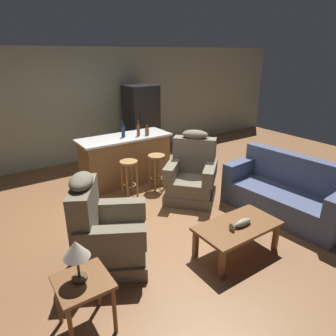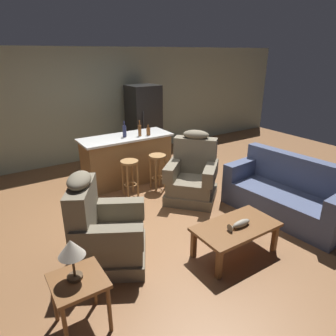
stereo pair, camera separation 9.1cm
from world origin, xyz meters
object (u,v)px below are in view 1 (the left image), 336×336
Objects in this scene: couch at (286,194)px; refrigerator at (141,122)px; table_lamp at (76,251)px; recliner_near_lamp at (105,233)px; bar_stool_left at (129,172)px; bottle_wine_dark at (123,131)px; kitchen_island at (126,159)px; bar_stool_right at (157,166)px; bottle_short_amber at (147,131)px; coffee_table at (237,229)px; bottle_tall_green at (138,130)px; fish_figurine at (241,224)px; recliner_near_island at (192,175)px; end_table at (84,289)px.

refrigerator is (-0.51, 3.81, 0.54)m from couch.
couch is at bearing 4.73° from table_lamp.
recliner_near_lamp is 4.13m from refrigerator.
bottle_wine_dark reaches higher than bar_stool_left.
bottle_wine_dark is at bearing -144.65° from kitchen_island.
bar_stool_right is 0.73m from bottle_short_amber.
coffee_table is 0.61× the size of kitchen_island.
bar_stool_right is at bearing -62.01° from kitchen_island.
recliner_near_lamp is 3.91× the size of bottle_wine_dark.
bar_stool_left is 2.24× the size of bottle_tall_green.
bottle_short_amber is (0.66, 0.46, 0.56)m from bar_stool_left.
fish_figurine is 2.36m from bar_stool_left.
recliner_near_island is at bearing 51.86° from recliner_near_lamp.
bottle_wine_dark is (-0.16, 2.94, 0.60)m from fish_figurine.
recliner_near_island reaches higher than coffee_table.
end_table is at bearing -125.56° from refrigerator.
kitchen_island is (1.92, 2.90, -0.39)m from table_lamp.
table_lamp is 2.85m from bar_stool_left.
bottle_wine_dark is (1.32, 2.11, 0.64)m from recliner_near_lamp.
bottle_wine_dark is (-0.44, 0.15, 0.04)m from bottle_short_amber.
coffee_table is at bearing 0.59° from end_table.
coffee_table is at bearing -87.50° from kitchen_island.
bottle_short_amber is 0.67× the size of bottle_wine_dark.
table_lamp is (-2.04, 0.06, 0.41)m from fish_figurine.
bar_stool_right is (-0.33, 0.66, 0.05)m from recliner_near_island.
couch is at bearing 19.83° from recliner_near_lamp.
bar_stool_left is 0.39× the size of refrigerator.
couch is 6.43× the size of bottle_wine_dark.
recliner_near_lamp and recliner_near_island have the same top height.
recliner_near_island reaches higher than bar_stool_right.
bottle_short_amber is at bearing -22.20° from kitchen_island.
bar_stool_right reaches higher than end_table.
bar_stool_left is at bearing 99.17° from fish_figurine.
fish_figurine is 2.08m from table_lamp.
kitchen_island is (-1.56, 2.61, 0.14)m from couch.
recliner_near_lamp reaches higher than fish_figurine.
coffee_table is 1.62× the size of bar_stool_right.
coffee_table is 1.70m from recliner_near_island.
bar_stool_right is at bearing 45.81° from end_table.
bottle_tall_green is (-0.41, 1.17, 0.64)m from recliner_near_island.
bottle_tall_green is 1.48× the size of bottle_short_amber.
table_lamp is at bearing 178.39° from fish_figurine.
kitchen_island is 5.87× the size of bottle_wine_dark.
bottle_wine_dark is at bearing 161.83° from bottle_short_amber.
couch reaches higher than bar_stool_right.
bottle_short_amber is (-1.15, 2.45, 0.69)m from couch.
couch is at bearing 5.21° from end_table.
bar_stool_left is at bearing 53.74° from table_lamp.
fish_figurine is 0.19× the size of refrigerator.
bar_stool_right is at bearing 45.28° from table_lamp.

